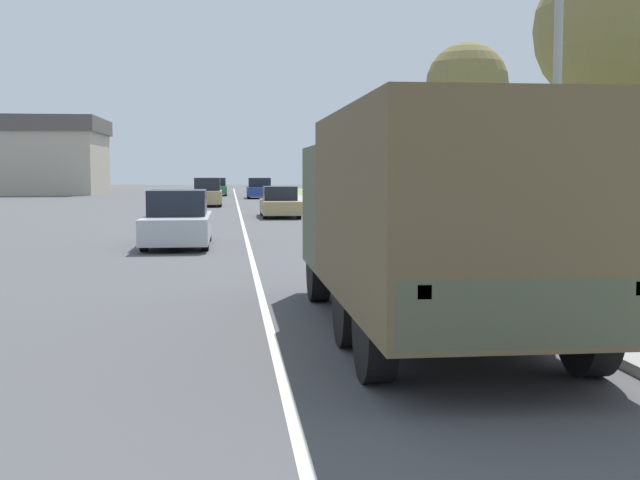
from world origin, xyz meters
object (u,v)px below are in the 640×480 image
car_nearest_ahead (178,221)px  car_farthest_ahead (216,188)px  car_third_ahead (207,194)px  military_truck (428,211)px  car_second_ahead (280,203)px  car_fourth_ahead (259,189)px  lamp_post (548,3)px

car_nearest_ahead → car_farthest_ahead: (0.29, 48.23, -0.01)m
car_nearest_ahead → car_third_ahead: 26.26m
car_third_ahead → car_farthest_ahead: car_third_ahead is taller
military_truck → car_second_ahead: military_truck is taller
car_fourth_ahead → car_farthest_ahead: size_ratio=0.90×
car_nearest_ahead → car_second_ahead: (3.78, 14.23, -0.06)m
car_fourth_ahead → car_farthest_ahead: 8.51m
car_second_ahead → car_fourth_ahead: bearing=89.9°
military_truck → lamp_post: size_ratio=0.96×
car_nearest_ahead → car_third_ahead: size_ratio=1.11×
military_truck → car_nearest_ahead: 13.52m
military_truck → car_nearest_ahead: (-4.00, 12.89, -0.88)m
car_nearest_ahead → lamp_post: bearing=-57.9°
car_second_ahead → car_fourth_ahead: 26.26m
car_third_ahead → car_second_ahead: bearing=-73.1°
car_third_ahead → car_fourth_ahead: bearing=75.5°
car_nearest_ahead → car_fourth_ahead: bearing=84.6°
car_third_ahead → car_fourth_ahead: car_third_ahead is taller
car_third_ahead → lamp_post: size_ratio=0.54×
car_fourth_ahead → lamp_post: (2.72, -50.89, 4.05)m
military_truck → car_second_ahead: size_ratio=1.60×
car_fourth_ahead → lamp_post: size_ratio=0.55×
car_nearest_ahead → lamp_post: lamp_post is taller
car_second_ahead → lamp_post: 25.13m
military_truck → car_third_ahead: size_ratio=1.77×
military_truck → car_farthest_ahead: size_ratio=1.56×
military_truck → lamp_post: bearing=44.3°
car_farthest_ahead → lamp_post: lamp_post is taller
car_nearest_ahead → car_second_ahead: bearing=75.1°
car_fourth_ahead → car_second_ahead: bearing=-90.1°
military_truck → car_fourth_ahead: size_ratio=1.74×
military_truck → car_farthest_ahead: military_truck is taller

